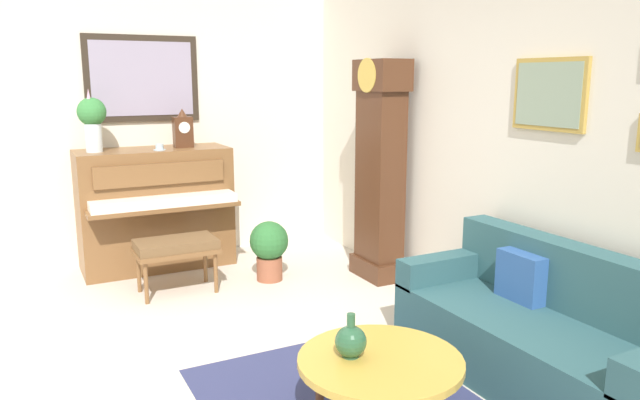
# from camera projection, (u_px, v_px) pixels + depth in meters

# --- Properties ---
(ground_plane) EXTENTS (6.40, 6.00, 0.10)m
(ground_plane) POSITION_uv_depth(u_px,v_px,m) (185.00, 373.00, 3.97)
(ground_plane) COLOR beige
(wall_left) EXTENTS (0.13, 4.90, 2.80)m
(wall_left) POSITION_uv_depth(u_px,v_px,m) (111.00, 124.00, 5.95)
(wall_left) COLOR silver
(wall_left) RESTS_ON ground_plane
(wall_back) EXTENTS (5.30, 0.13, 2.80)m
(wall_back) POSITION_uv_depth(u_px,v_px,m) (479.00, 137.00, 4.73)
(wall_back) COLOR silver
(wall_back) RESTS_ON ground_plane
(piano) EXTENTS (0.87, 1.44, 1.18)m
(piano) POSITION_uv_depth(u_px,v_px,m) (156.00, 208.00, 5.93)
(piano) COLOR brown
(piano) RESTS_ON ground_plane
(piano_bench) EXTENTS (0.42, 0.70, 0.48)m
(piano_bench) POSITION_uv_depth(u_px,v_px,m) (176.00, 248.00, 5.24)
(piano_bench) COLOR brown
(piano_bench) RESTS_ON ground_plane
(grandfather_clock) EXTENTS (0.52, 0.34, 2.03)m
(grandfather_clock) POSITION_uv_depth(u_px,v_px,m) (380.00, 176.00, 5.55)
(grandfather_clock) COLOR #4C2B19
(grandfather_clock) RESTS_ON ground_plane
(couch) EXTENTS (1.90, 0.80, 0.84)m
(couch) POSITION_uv_depth(u_px,v_px,m) (544.00, 334.00, 3.70)
(couch) COLOR #2D565B
(couch) RESTS_ON ground_plane
(coffee_table) EXTENTS (0.88, 0.88, 0.41)m
(coffee_table) POSITION_uv_depth(u_px,v_px,m) (380.00, 363.00, 3.17)
(coffee_table) COLOR gold
(coffee_table) RESTS_ON ground_plane
(mantel_clock) EXTENTS (0.13, 0.18, 0.38)m
(mantel_clock) POSITION_uv_depth(u_px,v_px,m) (183.00, 130.00, 5.91)
(mantel_clock) COLOR #4C2B19
(mantel_clock) RESTS_ON piano
(flower_vase) EXTENTS (0.26, 0.26, 0.58)m
(flower_vase) POSITION_uv_depth(u_px,v_px,m) (92.00, 118.00, 5.51)
(flower_vase) COLOR silver
(flower_vase) RESTS_ON piano
(teacup) EXTENTS (0.12, 0.12, 0.06)m
(teacup) POSITION_uv_depth(u_px,v_px,m) (160.00, 148.00, 5.71)
(teacup) COLOR #ADC6D6
(teacup) RESTS_ON piano
(green_jug) EXTENTS (0.17, 0.17, 0.24)m
(green_jug) POSITION_uv_depth(u_px,v_px,m) (351.00, 341.00, 3.17)
(green_jug) COLOR #234C33
(green_jug) RESTS_ON coffee_table
(potted_plant) EXTENTS (0.36, 0.36, 0.56)m
(potted_plant) POSITION_uv_depth(u_px,v_px,m) (269.00, 247.00, 5.58)
(potted_plant) COLOR #935138
(potted_plant) RESTS_ON ground_plane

